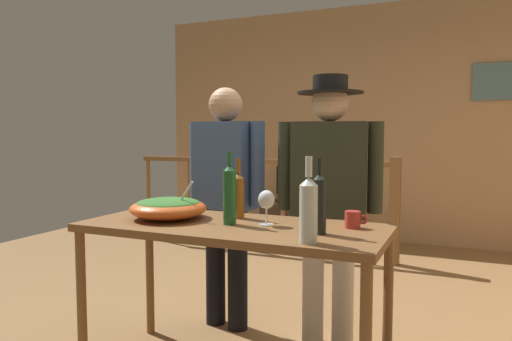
# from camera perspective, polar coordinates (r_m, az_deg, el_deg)

# --- Properties ---
(ground_plane) EXTENTS (7.74, 7.74, 0.00)m
(ground_plane) POSITION_cam_1_polar(r_m,az_deg,el_deg) (3.30, 2.87, -18.39)
(ground_plane) COLOR olive
(back_wall) EXTENTS (5.38, 0.10, 2.78)m
(back_wall) POSITION_cam_1_polar(r_m,az_deg,el_deg) (5.92, 13.32, 5.38)
(back_wall) COLOR tan
(back_wall) RESTS_ON ground_plane
(framed_picture) EXTENTS (0.56, 0.03, 0.39)m
(framed_picture) POSITION_cam_1_polar(r_m,az_deg,el_deg) (5.79, 27.03, 9.39)
(framed_picture) COLOR slate
(stair_railing) EXTENTS (2.98, 0.10, 1.05)m
(stair_railing) POSITION_cam_1_polar(r_m,az_deg,el_deg) (5.07, 5.18, -2.64)
(stair_railing) COLOR brown
(stair_railing) RESTS_ON ground_plane
(tv_console) EXTENTS (0.90, 0.40, 0.44)m
(tv_console) POSITION_cam_1_polar(r_m,az_deg,el_deg) (5.86, 5.24, -5.97)
(tv_console) COLOR #38281E
(tv_console) RESTS_ON ground_plane
(flat_screen_tv) EXTENTS (0.57, 0.12, 0.44)m
(flat_screen_tv) POSITION_cam_1_polar(r_m,az_deg,el_deg) (5.77, 5.18, -1.33)
(flat_screen_tv) COLOR black
(flat_screen_tv) RESTS_ON tv_console
(serving_table) EXTENTS (1.56, 0.67, 0.82)m
(serving_table) POSITION_cam_1_polar(r_m,az_deg,el_deg) (2.50, -2.76, -8.24)
(serving_table) COLOR brown
(serving_table) RESTS_ON ground_plane
(salad_bowl) EXTENTS (0.42, 0.42, 0.21)m
(salad_bowl) POSITION_cam_1_polar(r_m,az_deg,el_deg) (2.67, -10.35, -4.29)
(salad_bowl) COLOR #DB5B23
(salad_bowl) RESTS_ON serving_table
(wine_glass) EXTENTS (0.09, 0.09, 0.18)m
(wine_glass) POSITION_cam_1_polar(r_m,az_deg,el_deg) (2.43, 1.24, -3.62)
(wine_glass) COLOR silver
(wine_glass) RESTS_ON serving_table
(wine_bottle_green) EXTENTS (0.07, 0.07, 0.37)m
(wine_bottle_green) POSITION_cam_1_polar(r_m,az_deg,el_deg) (2.45, -3.14, -2.75)
(wine_bottle_green) COLOR #1E5628
(wine_bottle_green) RESTS_ON serving_table
(wine_bottle_dark) EXTENTS (0.07, 0.07, 0.35)m
(wine_bottle_dark) POSITION_cam_1_polar(r_m,az_deg,el_deg) (2.24, 7.50, -3.76)
(wine_bottle_dark) COLOR black
(wine_bottle_dark) RESTS_ON serving_table
(wine_bottle_clear) EXTENTS (0.08, 0.08, 0.37)m
(wine_bottle_clear) POSITION_cam_1_polar(r_m,az_deg,el_deg) (2.05, 6.23, -4.47)
(wine_bottle_clear) COLOR silver
(wine_bottle_clear) RESTS_ON serving_table
(wine_bottle_amber) EXTENTS (0.06, 0.06, 0.33)m
(wine_bottle_amber) POSITION_cam_1_polar(r_m,az_deg,el_deg) (2.64, -2.08, -2.83)
(wine_bottle_amber) COLOR brown
(wine_bottle_amber) RESTS_ON serving_table
(mug_red) EXTENTS (0.11, 0.08, 0.08)m
(mug_red) POSITION_cam_1_polar(r_m,az_deg,el_deg) (2.42, 11.42, -5.71)
(mug_red) COLOR #B7332D
(mug_red) RESTS_ON serving_table
(person_standing_left) EXTENTS (0.57, 0.28, 1.57)m
(person_standing_left) POSITION_cam_1_polar(r_m,az_deg,el_deg) (3.14, -3.57, -2.06)
(person_standing_left) COLOR black
(person_standing_left) RESTS_ON ground_plane
(person_standing_right) EXTENTS (0.61, 0.39, 1.62)m
(person_standing_right) POSITION_cam_1_polar(r_m,az_deg,el_deg) (2.89, 8.64, -1.90)
(person_standing_right) COLOR beige
(person_standing_right) RESTS_ON ground_plane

